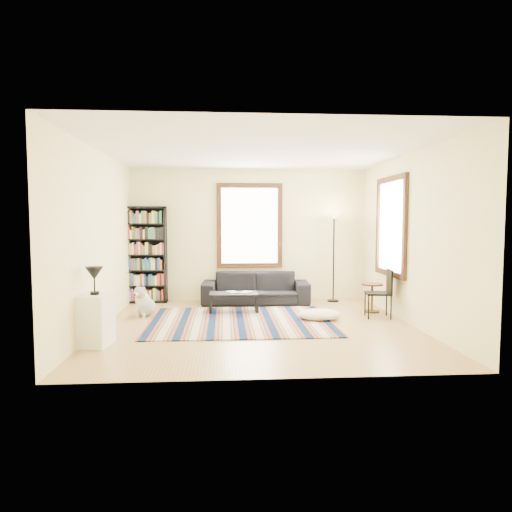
{
  "coord_description": "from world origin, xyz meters",
  "views": [
    {
      "loc": [
        -0.54,
        -7.26,
        1.69
      ],
      "look_at": [
        0.0,
        0.5,
        1.1
      ],
      "focal_mm": 32.0,
      "sensor_mm": 36.0,
      "label": 1
    }
  ],
  "objects": [
    {
      "name": "dog",
      "position": [
        -1.96,
        0.95,
        0.27
      ],
      "size": [
        0.57,
        0.65,
        0.55
      ],
      "primitive_type": null,
      "rotation": [
        0.0,
        0.0,
        -0.4
      ],
      "color": "#ABABAB",
      "rests_on": "floor"
    },
    {
      "name": "window_right",
      "position": [
        2.47,
        0.8,
        1.6
      ],
      "size": [
        0.06,
        1.2,
        1.6
      ],
      "primitive_type": "cube",
      "color": "white",
      "rests_on": "wall_right"
    },
    {
      "name": "window_back",
      "position": [
        0.0,
        2.47,
        1.6
      ],
      "size": [
        1.2,
        0.06,
        1.6
      ],
      "primitive_type": "cube",
      "color": "white",
      "rests_on": "wall_back"
    },
    {
      "name": "wall_right",
      "position": [
        2.55,
        0.0,
        1.4
      ],
      "size": [
        0.1,
        5.0,
        2.8
      ],
      "primitive_type": "cube",
      "color": "#FFF2AB",
      "rests_on": "floor"
    },
    {
      "name": "sofa",
      "position": [
        0.1,
        2.05,
        0.32
      ],
      "size": [
        2.23,
        0.97,
        0.64
      ],
      "primitive_type": "imported",
      "rotation": [
        0.0,
        0.0,
        -0.05
      ],
      "color": "black",
      "rests_on": "floor"
    },
    {
      "name": "table_lamp",
      "position": [
        -2.3,
        -0.99,
        0.89
      ],
      "size": [
        0.27,
        0.27,
        0.38
      ],
      "primitive_type": null,
      "rotation": [
        0.0,
        0.0,
        -0.13
      ],
      "color": "black",
      "rests_on": "white_cabinet"
    },
    {
      "name": "floor_lamp",
      "position": [
        1.75,
        2.15,
        0.93
      ],
      "size": [
        0.35,
        0.35,
        1.86
      ],
      "primitive_type": null,
      "rotation": [
        0.0,
        0.0,
        -0.18
      ],
      "color": "black",
      "rests_on": "floor"
    },
    {
      "name": "book_a",
      "position": [
        -0.47,
        1.18,
        0.37
      ],
      "size": [
        0.27,
        0.24,
        0.02
      ],
      "primitive_type": "imported",
      "rotation": [
        0.0,
        0.0,
        0.4
      ],
      "color": "beige",
      "rests_on": "coffee_table"
    },
    {
      "name": "coffee_table",
      "position": [
        -0.37,
        1.18,
        0.18
      ],
      "size": [
        1.01,
        0.76,
        0.36
      ],
      "primitive_type": "cube",
      "rotation": [
        0.0,
        0.0,
        -0.33
      ],
      "color": "black",
      "rests_on": "floor"
    },
    {
      "name": "wall_left",
      "position": [
        -2.55,
        0.0,
        1.4
      ],
      "size": [
        0.1,
        5.0,
        2.8
      ],
      "primitive_type": "cube",
      "color": "#FFF2AB",
      "rests_on": "floor"
    },
    {
      "name": "wall_back",
      "position": [
        0.0,
        2.55,
        1.4
      ],
      "size": [
        5.0,
        0.1,
        2.8
      ],
      "primitive_type": "cube",
      "color": "#FFF2AB",
      "rests_on": "floor"
    },
    {
      "name": "floor_cushion",
      "position": [
        1.08,
        0.38,
        0.09
      ],
      "size": [
        0.89,
        0.79,
        0.18
      ],
      "primitive_type": "ellipsoid",
      "rotation": [
        0.0,
        0.0,
        0.4
      ],
      "color": "silver",
      "rests_on": "floor"
    },
    {
      "name": "book_b",
      "position": [
        -0.22,
        1.23,
        0.37
      ],
      "size": [
        0.28,
        0.3,
        0.02
      ],
      "primitive_type": "imported",
      "rotation": [
        0.0,
        0.0,
        -0.53
      ],
      "color": "beige",
      "rests_on": "coffee_table"
    },
    {
      "name": "bookshelf",
      "position": [
        -2.19,
        2.32,
        1.0
      ],
      "size": [
        0.9,
        0.3,
        2.0
      ],
      "primitive_type": "cube",
      "color": "black",
      "rests_on": "floor"
    },
    {
      "name": "floor",
      "position": [
        0.0,
        0.0,
        -0.05
      ],
      "size": [
        5.0,
        5.0,
        0.1
      ],
      "primitive_type": "cube",
      "color": "tan",
      "rests_on": "ground"
    },
    {
      "name": "ceiling",
      "position": [
        0.0,
        0.0,
        2.85
      ],
      "size": [
        5.0,
        5.0,
        0.1
      ],
      "primitive_type": "cube",
      "color": "white",
      "rests_on": "floor"
    },
    {
      "name": "folding_chair",
      "position": [
        2.15,
        0.5,
        0.43
      ],
      "size": [
        0.47,
        0.45,
        0.86
      ],
      "primitive_type": "cube",
      "rotation": [
        0.0,
        0.0,
        -0.14
      ],
      "color": "black",
      "rests_on": "floor"
    },
    {
      "name": "wall_front",
      "position": [
        0.0,
        -2.55,
        1.4
      ],
      "size": [
        5.0,
        0.1,
        2.8
      ],
      "primitive_type": "cube",
      "color": "#FFF2AB",
      "rests_on": "floor"
    },
    {
      "name": "rug",
      "position": [
        -0.27,
        0.34,
        0.01
      ],
      "size": [
        3.05,
        2.44,
        0.02
      ],
      "primitive_type": "cube",
      "color": "#0C1F3D",
      "rests_on": "floor"
    },
    {
      "name": "white_cabinet",
      "position": [
        -2.3,
        -0.99,
        0.35
      ],
      "size": [
        0.44,
        0.55,
        0.7
      ],
      "primitive_type": "cube",
      "rotation": [
        0.0,
        0.0,
        -0.13
      ],
      "color": "white",
      "rests_on": "floor"
    },
    {
      "name": "side_table",
      "position": [
        2.2,
        0.97,
        0.27
      ],
      "size": [
        0.48,
        0.48,
        0.54
      ],
      "primitive_type": "cylinder",
      "rotation": [
        0.0,
        0.0,
        -0.21
      ],
      "color": "#412210",
      "rests_on": "floor"
    }
  ]
}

